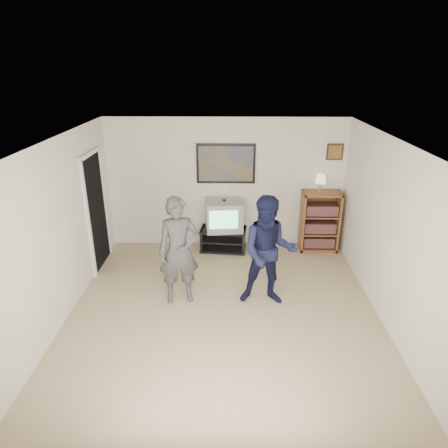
{
  "coord_description": "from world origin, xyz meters",
  "views": [
    {
      "loc": [
        0.09,
        -4.82,
        3.44
      ],
      "look_at": [
        -0.0,
        0.74,
        1.15
      ],
      "focal_mm": 32.0,
      "sensor_mm": 36.0,
      "label": 1
    }
  ],
  "objects_px": {
    "media_stand": "(223,239)",
    "person_short": "(269,252)",
    "crt_television": "(224,215)",
    "bookshelf": "(320,221)",
    "person_tall": "(179,251)"
  },
  "relations": [
    {
      "from": "media_stand",
      "to": "person_short",
      "type": "bearing_deg",
      "value": -63.14
    },
    {
      "from": "person_short",
      "to": "crt_television",
      "type": "bearing_deg",
      "value": 113.3
    },
    {
      "from": "crt_television",
      "to": "person_short",
      "type": "relative_size",
      "value": 0.4
    },
    {
      "from": "media_stand",
      "to": "crt_television",
      "type": "distance_m",
      "value": 0.5
    },
    {
      "from": "media_stand",
      "to": "bookshelf",
      "type": "height_order",
      "value": "bookshelf"
    },
    {
      "from": "crt_television",
      "to": "person_short",
      "type": "distance_m",
      "value": 1.94
    },
    {
      "from": "bookshelf",
      "to": "person_short",
      "type": "distance_m",
      "value": 2.2
    },
    {
      "from": "crt_television",
      "to": "media_stand",
      "type": "bearing_deg",
      "value": 173.51
    },
    {
      "from": "bookshelf",
      "to": "person_short",
      "type": "bearing_deg",
      "value": -121.52
    },
    {
      "from": "crt_television",
      "to": "person_short",
      "type": "xyz_separation_m",
      "value": [
        0.68,
        -1.81,
        0.13
      ]
    },
    {
      "from": "bookshelf",
      "to": "person_short",
      "type": "height_order",
      "value": "person_short"
    },
    {
      "from": "bookshelf",
      "to": "person_short",
      "type": "relative_size",
      "value": 0.69
    },
    {
      "from": "bookshelf",
      "to": "person_tall",
      "type": "bearing_deg",
      "value": -143.53
    },
    {
      "from": "bookshelf",
      "to": "media_stand",
      "type": "bearing_deg",
      "value": -178.44
    },
    {
      "from": "media_stand",
      "to": "person_tall",
      "type": "xyz_separation_m",
      "value": [
        -0.62,
        -1.77,
        0.61
      ]
    }
  ]
}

